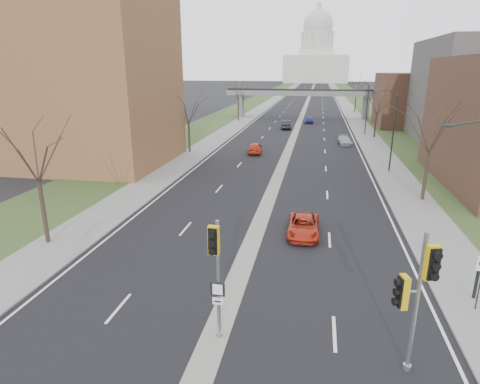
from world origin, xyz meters
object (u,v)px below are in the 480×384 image
(signal_pole_right, at_px, (417,286))
(car_left_far, at_px, (286,125))
(car_left_near, at_px, (255,148))
(car_right_mid, at_px, (345,141))
(car_right_far, at_px, (309,119))
(signal_pole_median, at_px, (216,261))
(car_right_near, at_px, (303,226))

(signal_pole_right, bearing_deg, car_left_far, 83.79)
(signal_pole_right, xyz_separation_m, car_left_near, (-11.73, 39.03, -2.94))
(car_right_mid, xyz_separation_m, car_right_far, (-5.88, 24.02, 0.13))
(signal_pole_median, distance_m, car_left_near, 38.86)
(signal_pole_right, bearing_deg, signal_pole_median, 161.01)
(car_left_near, distance_m, car_right_far, 33.23)
(car_left_near, bearing_deg, car_left_far, -101.39)
(signal_pole_median, xyz_separation_m, signal_pole_right, (7.31, -0.53, 0.01))
(car_left_near, xyz_separation_m, car_right_near, (7.48, -26.51, -0.11))
(signal_pole_median, xyz_separation_m, car_right_near, (3.07, 11.99, -3.04))
(signal_pole_median, height_order, car_right_far, signal_pole_median)
(car_left_far, relative_size, car_right_far, 1.09)
(car_right_far, bearing_deg, car_right_near, -89.20)
(signal_pole_right, relative_size, car_left_near, 1.29)
(car_right_near, xyz_separation_m, car_right_far, (-1.23, 59.14, 0.11))
(signal_pole_median, distance_m, car_right_mid, 47.83)
(signal_pole_right, relative_size, car_right_far, 1.29)
(signal_pole_median, distance_m, car_right_near, 12.74)
(car_right_mid, bearing_deg, signal_pole_median, -106.31)
(signal_pole_median, relative_size, signal_pole_right, 0.94)
(signal_pole_right, xyz_separation_m, car_right_mid, (0.40, 47.64, -3.07))
(signal_pole_median, xyz_separation_m, car_right_mid, (7.71, 47.11, -3.05))
(signal_pole_median, relative_size, car_right_mid, 1.24)
(signal_pole_right, relative_size, car_right_near, 1.24)
(car_left_near, relative_size, car_right_near, 0.96)
(car_right_mid, bearing_deg, signal_pole_right, -97.50)
(signal_pole_right, xyz_separation_m, car_left_far, (-9.48, 62.41, -2.90))
(signal_pole_median, bearing_deg, car_right_mid, 83.17)
(signal_pole_median, relative_size, car_right_far, 1.20)
(car_right_mid, bearing_deg, car_right_near, -104.55)
(car_left_far, xyz_separation_m, car_right_far, (4.00, 9.25, -0.04))
(car_left_far, height_order, car_right_far, car_left_far)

